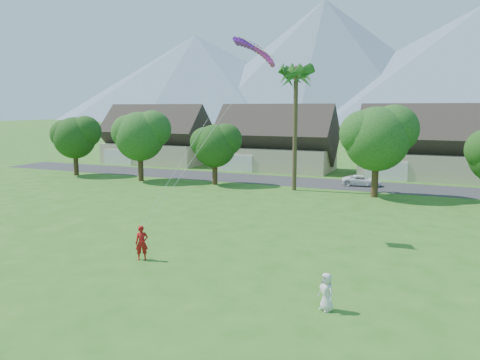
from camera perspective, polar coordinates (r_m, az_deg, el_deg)
The scene contains 10 objects.
ground at distance 22.01m, azimuth -10.71°, elevation -13.56°, with size 500.00×500.00×0.00m, color #2D6019.
street at distance 52.72m, azimuth 10.42°, elevation -0.41°, with size 90.00×7.00×0.01m, color #2D2D30.
kite_flyer at distance 26.48m, azimuth -11.89°, elevation -7.51°, with size 0.70×0.46×1.92m, color #A11212.
watcher at distance 20.12m, azimuth 10.49°, elevation -13.27°, with size 0.79×0.51×1.61m, color silver.
parked_car at distance 51.92m, azimuth 14.60°, elevation -0.06°, with size 1.89×4.10×1.14m, color white.
mountain_ridge at distance 277.54m, azimuth 23.68°, elevation 12.37°, with size 540.00×240.00×70.00m.
houses_row at distance 60.97m, azimuth 12.89°, elevation 4.00°, with size 72.75×8.19×8.86m.
tree_row at distance 46.58m, azimuth 7.51°, elevation 4.51°, with size 62.27×6.67×8.45m.
fan_palm at distance 47.38m, azimuth 6.86°, elevation 12.96°, with size 3.00×3.00×13.80m.
parafoil_kite at distance 30.20m, azimuth 1.98°, elevation 15.71°, with size 2.99×1.12×0.50m.
Camera 1 is at (11.59, -16.76, 8.31)m, focal length 35.00 mm.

